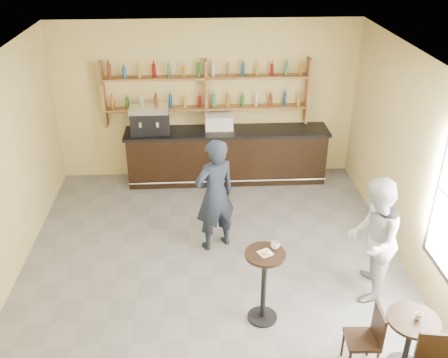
{
  "coord_description": "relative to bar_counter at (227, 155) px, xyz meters",
  "views": [
    {
      "loc": [
        -0.19,
        -6.06,
        4.89
      ],
      "look_at": [
        0.2,
        0.8,
        1.25
      ],
      "focal_mm": 40.0,
      "sensor_mm": 36.0,
      "label": 1
    }
  ],
  "objects": [
    {
      "name": "floor",
      "position": [
        -0.39,
        -3.15,
        -0.55
      ],
      "size": [
        7.0,
        7.0,
        0.0
      ],
      "primitive_type": "plane",
      "color": "slate",
      "rests_on": "ground"
    },
    {
      "name": "ceiling",
      "position": [
        -0.39,
        -3.15,
        2.65
      ],
      "size": [
        7.0,
        7.0,
        0.0
      ],
      "primitive_type": "plane",
      "rotation": [
        3.14,
        0.0,
        0.0
      ],
      "color": "white",
      "rests_on": "wall_back"
    },
    {
      "name": "wall_back",
      "position": [
        -0.39,
        0.35,
        1.05
      ],
      "size": [
        7.0,
        0.0,
        7.0
      ],
      "primitive_type": "plane",
      "rotation": [
        1.57,
        0.0,
        0.0
      ],
      "color": "#DEC97E",
      "rests_on": "floor"
    },
    {
      "name": "wall_right",
      "position": [
        2.61,
        -3.15,
        1.05
      ],
      "size": [
        0.0,
        7.0,
        7.0
      ],
      "primitive_type": "plane",
      "rotation": [
        1.57,
        0.0,
        -1.57
      ],
      "color": "#DEC97E",
      "rests_on": "floor"
    },
    {
      "name": "shelf_unit",
      "position": [
        -0.39,
        0.22,
        1.26
      ],
      "size": [
        4.0,
        0.26,
        1.4
      ],
      "primitive_type": null,
      "color": "brown",
      "rests_on": "wall_back"
    },
    {
      "name": "liquor_bottles",
      "position": [
        -0.39,
        0.22,
        1.43
      ],
      "size": [
        3.68,
        0.1,
        1.0
      ],
      "primitive_type": null,
      "color": "#8C5919",
      "rests_on": "shelf_unit"
    },
    {
      "name": "bar_counter",
      "position": [
        0.0,
        0.0,
        0.0
      ],
      "size": [
        4.06,
        0.79,
        1.1
      ],
      "primitive_type": null,
      "color": "black",
      "rests_on": "floor"
    },
    {
      "name": "espresso_machine",
      "position": [
        -1.51,
        0.0,
        0.82
      ],
      "size": [
        0.79,
        0.54,
        0.54
      ],
      "primitive_type": null,
      "rotation": [
        0.0,
        0.0,
        0.08
      ],
      "color": "black",
      "rests_on": "bar_counter"
    },
    {
      "name": "pastry_case",
      "position": [
        -0.16,
        0.0,
        0.72
      ],
      "size": [
        0.59,
        0.49,
        0.34
      ],
      "primitive_type": null,
      "rotation": [
        0.0,
        0.0,
        -0.08
      ],
      "color": "silver",
      "rests_on": "bar_counter"
    },
    {
      "name": "pedestal_table",
      "position": [
        0.23,
        -4.09,
        -0.01
      ],
      "size": [
        0.66,
        0.66,
        1.09
      ],
      "primitive_type": null,
      "rotation": [
        0.0,
        0.0,
        0.28
      ],
      "color": "black",
      "rests_on": "floor"
    },
    {
      "name": "napkin",
      "position": [
        0.23,
        -4.09,
        0.54
      ],
      "size": [
        0.22,
        0.22,
        0.0
      ],
      "primitive_type": "cube",
      "rotation": [
        0.0,
        0.0,
        0.48
      ],
      "color": "white",
      "rests_on": "pedestal_table"
    },
    {
      "name": "donut",
      "position": [
        0.24,
        -4.1,
        0.56
      ],
      "size": [
        0.16,
        0.16,
        0.04
      ],
      "primitive_type": "torus",
      "rotation": [
        0.0,
        0.0,
        0.38
      ],
      "color": "tan",
      "rests_on": "napkin"
    },
    {
      "name": "cup_pedestal",
      "position": [
        0.37,
        -3.99,
        0.58
      ],
      "size": [
        0.15,
        0.15,
        0.09
      ],
      "primitive_type": "imported",
      "rotation": [
        0.0,
        0.0,
        -0.4
      ],
      "color": "white",
      "rests_on": "pedestal_table"
    },
    {
      "name": "man_main",
      "position": [
        -0.34,
        -2.35,
        0.41
      ],
      "size": [
        0.83,
        0.72,
        1.91
      ],
      "primitive_type": "imported",
      "rotation": [
        0.0,
        0.0,
        3.61
      ],
      "color": "black",
      "rests_on": "floor"
    },
    {
      "name": "cafe_table",
      "position": [
        1.85,
        -5.02,
        -0.16
      ],
      "size": [
        0.79,
        0.79,
        0.78
      ],
      "primitive_type": null,
      "rotation": [
        0.0,
        0.0,
        -0.35
      ],
      "color": "black",
      "rests_on": "floor"
    },
    {
      "name": "cup_cafe",
      "position": [
        1.9,
        -5.02,
        0.27
      ],
      "size": [
        0.11,
        0.11,
        0.08
      ],
      "primitive_type": "imported",
      "rotation": [
        0.0,
        0.0,
        0.29
      ],
      "color": "white",
      "rests_on": "cafe_table"
    },
    {
      "name": "chair_west",
      "position": [
        1.3,
        -4.97,
        -0.11
      ],
      "size": [
        0.4,
        0.4,
        0.88
      ],
      "primitive_type": null,
      "rotation": [
        0.0,
        0.0,
        -1.62
      ],
      "color": "black",
      "rests_on": "floor"
    },
    {
      "name": "patron_second",
      "position": [
        1.79,
        -3.65,
        0.38
      ],
      "size": [
        1.0,
        1.1,
        1.86
      ],
      "primitive_type": "imported",
      "rotation": [
        0.0,
        0.0,
        -1.97
      ],
      "color": "#AAABB0",
      "rests_on": "floor"
    }
  ]
}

